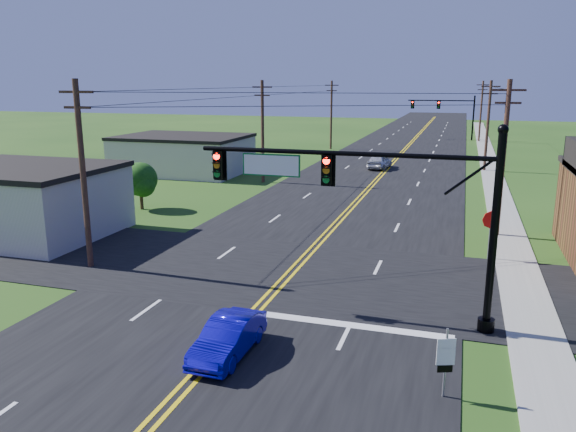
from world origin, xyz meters
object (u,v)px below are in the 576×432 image
(signal_mast_main, at_px, (368,196))
(blue_car, at_px, (228,338))
(signal_mast_far, at_px, (444,110))
(route_sign, at_px, (446,358))
(stop_sign, at_px, (491,225))

(signal_mast_main, height_order, blue_car, signal_mast_main)
(signal_mast_far, bearing_deg, signal_mast_main, -90.08)
(signal_mast_main, distance_m, route_sign, 6.88)
(blue_car, distance_m, stop_sign, 16.00)
(signal_mast_main, bearing_deg, blue_car, -129.69)
(blue_car, xyz_separation_m, stop_sign, (8.55, 13.47, 1.23))
(signal_mast_main, height_order, route_sign, signal_mast_main)
(stop_sign, bearing_deg, blue_car, -145.83)
(blue_car, relative_size, stop_sign, 1.48)
(signal_mast_far, distance_m, route_sign, 77.14)
(route_sign, bearing_deg, stop_sign, 63.01)
(signal_mast_main, bearing_deg, signal_mast_far, 89.92)
(stop_sign, bearing_deg, signal_mast_main, -141.67)
(signal_mast_main, bearing_deg, route_sign, -57.74)
(blue_car, distance_m, route_sign, 6.94)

